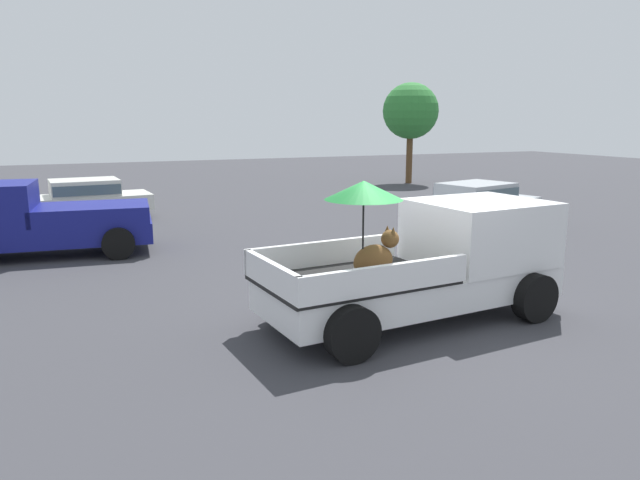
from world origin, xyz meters
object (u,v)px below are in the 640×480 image
pickup_truck_main (435,260)px  pickup_truck_red (38,220)px  parked_sedan_near (477,202)px  parked_sedan_far (84,197)px

pickup_truck_main → pickup_truck_red: 9.77m
parked_sedan_near → parked_sedan_far: same height
parked_sedan_near → parked_sedan_far: 12.72m
pickup_truck_red → parked_sedan_far: (1.18, 5.24, -0.13)m
parked_sedan_far → pickup_truck_red: bearing=73.2°
pickup_truck_red → parked_sedan_near: bearing=-177.9°
pickup_truck_main → parked_sedan_near: 9.18m
pickup_truck_main → parked_sedan_near: pickup_truck_main is taller
pickup_truck_main → parked_sedan_near: (6.19, 6.78, -0.23)m
pickup_truck_red → parked_sedan_far: bearing=-96.9°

